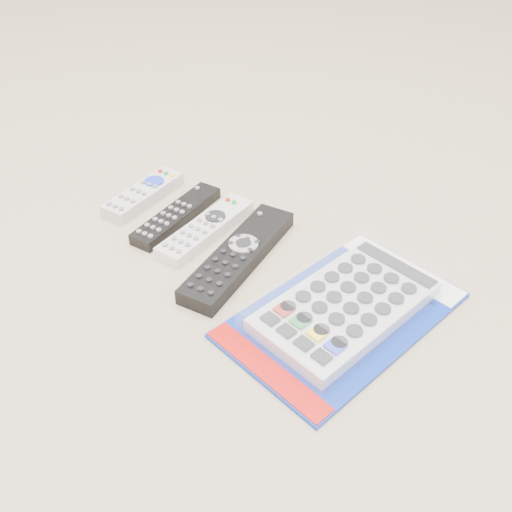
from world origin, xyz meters
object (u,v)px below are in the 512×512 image
Objects in this scene: remote_slim_black at (177,215)px; jumbo_remote_packaged at (346,304)px; remote_silver_dvd at (206,228)px; remote_small_grey at (143,194)px; remote_large_black at (239,255)px.

jumbo_remote_packaged reaches higher than remote_slim_black.
remote_slim_black is 0.07m from remote_silver_dvd.
remote_slim_black is at bearing -11.37° from remote_small_grey.
remote_large_black is (0.16, -0.03, 0.00)m from remote_slim_black.
remote_slim_black is 0.75× the size of remote_large_black.
remote_small_grey is at bearing 174.32° from remote_silver_dvd.
remote_large_black is 0.72× the size of jumbo_remote_packaged.
remote_small_grey is at bearing 163.33° from remote_large_black.
remote_small_grey reaches higher than remote_silver_dvd.
remote_small_grey is 0.16m from remote_silver_dvd.
jumbo_remote_packaged is at bearing -9.14° from remote_small_grey.
jumbo_remote_packaged is (0.35, -0.04, 0.01)m from remote_slim_black.
remote_slim_black is at bearing -174.94° from jumbo_remote_packaged.
remote_silver_dvd is (0.16, -0.02, -0.00)m from remote_small_grey.
remote_large_black is at bearing -17.71° from remote_silver_dvd.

